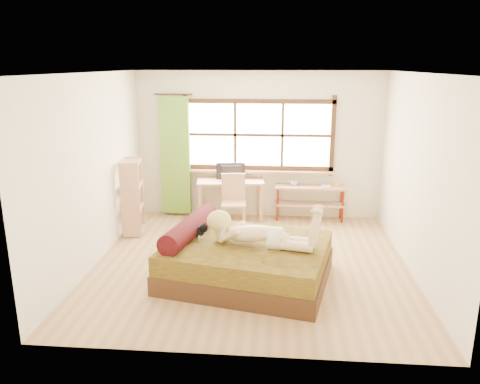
# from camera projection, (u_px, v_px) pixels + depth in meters

# --- Properties ---
(floor) EXTENTS (4.50, 4.50, 0.00)m
(floor) POSITION_uv_depth(u_px,v_px,m) (251.00, 263.00, 6.83)
(floor) COLOR #9E754C
(floor) RESTS_ON ground
(ceiling) EXTENTS (4.50, 4.50, 0.00)m
(ceiling) POSITION_uv_depth(u_px,v_px,m) (252.00, 73.00, 6.12)
(ceiling) COLOR white
(ceiling) RESTS_ON wall_back
(wall_back) EXTENTS (4.50, 0.00, 4.50)m
(wall_back) POSITION_uv_depth(u_px,v_px,m) (259.00, 146.00, 8.64)
(wall_back) COLOR silver
(wall_back) RESTS_ON floor
(wall_front) EXTENTS (4.50, 0.00, 4.50)m
(wall_front) POSITION_uv_depth(u_px,v_px,m) (237.00, 228.00, 4.31)
(wall_front) COLOR silver
(wall_front) RESTS_ON floor
(wall_left) EXTENTS (0.00, 4.50, 4.50)m
(wall_left) POSITION_uv_depth(u_px,v_px,m) (94.00, 170.00, 6.66)
(wall_left) COLOR silver
(wall_left) RESTS_ON floor
(wall_right) EXTENTS (0.00, 4.50, 4.50)m
(wall_right) POSITION_uv_depth(u_px,v_px,m) (418.00, 176.00, 6.29)
(wall_right) COLOR silver
(wall_right) RESTS_ON floor
(window) EXTENTS (2.80, 0.16, 1.46)m
(window) POSITION_uv_depth(u_px,v_px,m) (259.00, 137.00, 8.57)
(window) COLOR #FFEDBF
(window) RESTS_ON wall_back
(curtain) EXTENTS (0.55, 0.10, 2.20)m
(curtain) POSITION_uv_depth(u_px,v_px,m) (175.00, 156.00, 8.70)
(curtain) COLOR #528D26
(curtain) RESTS_ON wall_back
(bed) EXTENTS (2.40, 2.08, 0.79)m
(bed) POSITION_uv_depth(u_px,v_px,m) (243.00, 259.00, 6.26)
(bed) COLOR #331D0F
(bed) RESTS_ON floor
(woman) EXTENTS (1.52, 0.72, 0.63)m
(woman) POSITION_uv_depth(u_px,v_px,m) (259.00, 222.00, 6.04)
(woman) COLOR beige
(woman) RESTS_ON bed
(kitten) EXTENTS (0.33, 0.19, 0.25)m
(kitten) POSITION_uv_depth(u_px,v_px,m) (194.00, 230.00, 6.30)
(kitten) COLOR black
(kitten) RESTS_ON bed
(desk) EXTENTS (1.26, 0.69, 0.75)m
(desk) POSITION_uv_depth(u_px,v_px,m) (230.00, 185.00, 8.57)
(desk) COLOR tan
(desk) RESTS_ON floor
(monitor) EXTENTS (0.53, 0.13, 0.30)m
(monitor) POSITION_uv_depth(u_px,v_px,m) (231.00, 172.00, 8.56)
(monitor) COLOR black
(monitor) RESTS_ON desk
(chair) EXTENTS (0.47, 0.47, 0.95)m
(chair) POSITION_uv_depth(u_px,v_px,m) (233.00, 198.00, 8.25)
(chair) COLOR tan
(chair) RESTS_ON floor
(pipe_shelf) EXTENTS (1.29, 0.33, 0.73)m
(pipe_shelf) POSITION_uv_depth(u_px,v_px,m) (311.00, 195.00, 8.62)
(pipe_shelf) COLOR tan
(pipe_shelf) RESTS_ON floor
(cup) EXTENTS (0.13, 0.13, 0.10)m
(cup) POSITION_uv_depth(u_px,v_px,m) (294.00, 183.00, 8.59)
(cup) COLOR gray
(cup) RESTS_ON pipe_shelf
(book) EXTENTS (0.17, 0.24, 0.02)m
(book) POSITION_uv_depth(u_px,v_px,m) (321.00, 186.00, 8.56)
(book) COLOR gray
(book) RESTS_ON pipe_shelf
(bookshelf) EXTENTS (0.40, 0.59, 1.26)m
(bookshelf) POSITION_uv_depth(u_px,v_px,m) (133.00, 197.00, 7.91)
(bookshelf) COLOR tan
(bookshelf) RESTS_ON floor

